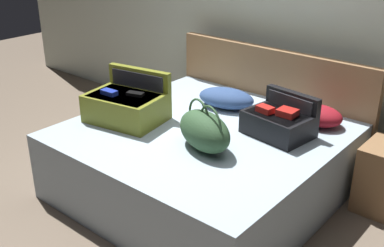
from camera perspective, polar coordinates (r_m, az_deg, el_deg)
name	(u,v)px	position (r m, az deg, el deg)	size (l,w,h in m)	color
ground_plane	(170,212)	(3.64, -2.68, -10.66)	(12.00, 12.00, 0.00)	#6B5B4C
back_wall	(292,9)	(4.42, 12.05, 13.43)	(8.00, 0.10, 2.60)	#B7C1B2
bed	(203,161)	(3.75, 1.39, -4.57)	(1.93, 1.88, 0.55)	#99ADBC
headboard	(270,101)	(4.40, 9.44, 2.68)	(1.97, 0.08, 0.99)	olive
hard_case_large	(127,104)	(3.79, -7.93, 2.32)	(0.65, 0.54, 0.38)	olive
hard_case_medium	(279,121)	(3.57, 10.52, 0.30)	(0.51, 0.42, 0.31)	black
duffel_bag	(204,130)	(3.28, 1.52, -0.84)	(0.57, 0.43, 0.35)	#2D4C2D
pillow_near_headboard	(226,98)	(4.05, 4.17, 3.09)	(0.50, 0.31, 0.16)	navy
pillow_center_head	(319,116)	(3.83, 15.19, 0.94)	(0.37, 0.29, 0.15)	maroon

